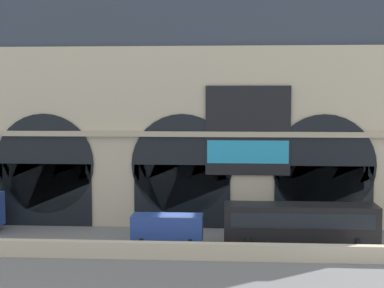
# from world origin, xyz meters

# --- Properties ---
(ground_plane) EXTENTS (200.00, 200.00, 0.00)m
(ground_plane) POSITION_xyz_m (0.00, 0.00, 0.00)
(ground_plane) COLOR slate
(quay_parapet_wall) EXTENTS (90.00, 0.70, 1.13)m
(quay_parapet_wall) POSITION_xyz_m (0.00, -4.34, 0.57)
(quay_parapet_wall) COLOR beige
(quay_parapet_wall) RESTS_ON ground
(station_building) EXTENTS (48.54, 4.46, 19.60)m
(station_building) POSITION_xyz_m (0.04, 7.04, 9.43)
(station_building) COLOR beige
(station_building) RESTS_ON ground
(van_center) EXTENTS (5.20, 2.48, 2.20)m
(van_center) POSITION_xyz_m (-0.64, -0.56, 1.25)
(van_center) COLOR #28479E
(van_center) RESTS_ON ground
(bus_mideast) EXTENTS (11.00, 3.25, 3.10)m
(bus_mideast) POSITION_xyz_m (9.05, -0.54, 1.78)
(bus_mideast) COLOR black
(bus_mideast) RESTS_ON ground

